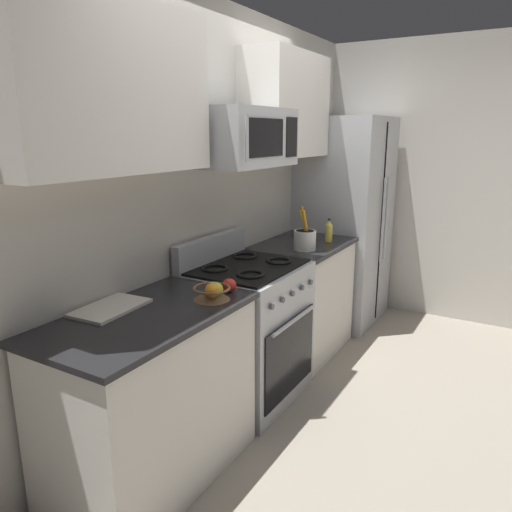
{
  "coord_description": "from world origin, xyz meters",
  "views": [
    {
      "loc": [
        -2.59,
        -0.87,
        1.76
      ],
      "look_at": [
        -0.11,
        0.59,
        1.03
      ],
      "focal_mm": 34.19,
      "sensor_mm": 36.0,
      "label": 1
    }
  ],
  "objects_px": {
    "utensil_crock": "(305,239)",
    "apple_loose": "(229,285)",
    "range_oven": "(248,331)",
    "microwave": "(243,137)",
    "cutting_board": "(110,308)",
    "refrigerator": "(344,221)",
    "fruit_basket": "(212,292)",
    "bottle_oil": "(329,231)"
  },
  "relations": [
    {
      "from": "fruit_basket",
      "to": "utensil_crock",
      "type": "bearing_deg",
      "value": 2.36
    },
    {
      "from": "microwave",
      "to": "fruit_basket",
      "type": "distance_m",
      "value": 1.01
    },
    {
      "from": "range_oven",
      "to": "refrigerator",
      "type": "bearing_deg",
      "value": -0.57
    },
    {
      "from": "range_oven",
      "to": "microwave",
      "type": "xyz_separation_m",
      "value": [
        -0.0,
        0.03,
        1.26
      ]
    },
    {
      "from": "fruit_basket",
      "to": "apple_loose",
      "type": "relative_size",
      "value": 2.53
    },
    {
      "from": "utensil_crock",
      "to": "bottle_oil",
      "type": "relative_size",
      "value": 1.75
    },
    {
      "from": "refrigerator",
      "to": "bottle_oil",
      "type": "relative_size",
      "value": 10.15
    },
    {
      "from": "refrigerator",
      "to": "fruit_basket",
      "type": "height_order",
      "value": "refrigerator"
    },
    {
      "from": "microwave",
      "to": "bottle_oil",
      "type": "distance_m",
      "value": 1.26
    },
    {
      "from": "microwave",
      "to": "cutting_board",
      "type": "bearing_deg",
      "value": 170.41
    },
    {
      "from": "bottle_oil",
      "to": "fruit_basket",
      "type": "bearing_deg",
      "value": -179.81
    },
    {
      "from": "cutting_board",
      "to": "utensil_crock",
      "type": "bearing_deg",
      "value": -10.53
    },
    {
      "from": "microwave",
      "to": "apple_loose",
      "type": "height_order",
      "value": "microwave"
    },
    {
      "from": "utensil_crock",
      "to": "fruit_basket",
      "type": "distance_m",
      "value": 1.27
    },
    {
      "from": "refrigerator",
      "to": "utensil_crock",
      "type": "height_order",
      "value": "refrigerator"
    },
    {
      "from": "microwave",
      "to": "bottle_oil",
      "type": "xyz_separation_m",
      "value": [
        1.0,
        -0.18,
        -0.74
      ]
    },
    {
      "from": "fruit_basket",
      "to": "cutting_board",
      "type": "distance_m",
      "value": 0.52
    },
    {
      "from": "refrigerator",
      "to": "fruit_basket",
      "type": "distance_m",
      "value": 2.36
    },
    {
      "from": "utensil_crock",
      "to": "apple_loose",
      "type": "relative_size",
      "value": 4.19
    },
    {
      "from": "microwave",
      "to": "cutting_board",
      "type": "xyz_separation_m",
      "value": [
        -0.99,
        0.17,
        -0.81
      ]
    },
    {
      "from": "refrigerator",
      "to": "fruit_basket",
      "type": "relative_size",
      "value": 9.59
    },
    {
      "from": "fruit_basket",
      "to": "bottle_oil",
      "type": "xyz_separation_m",
      "value": [
        1.62,
        0.01,
        0.04
      ]
    },
    {
      "from": "apple_loose",
      "to": "utensil_crock",
      "type": "bearing_deg",
      "value": 3.08
    },
    {
      "from": "refrigerator",
      "to": "apple_loose",
      "type": "height_order",
      "value": "refrigerator"
    },
    {
      "from": "microwave",
      "to": "fruit_basket",
      "type": "height_order",
      "value": "microwave"
    },
    {
      "from": "range_oven",
      "to": "fruit_basket",
      "type": "height_order",
      "value": "range_oven"
    },
    {
      "from": "fruit_basket",
      "to": "apple_loose",
      "type": "distance_m",
      "value": 0.15
    },
    {
      "from": "fruit_basket",
      "to": "bottle_oil",
      "type": "distance_m",
      "value": 1.62
    },
    {
      "from": "cutting_board",
      "to": "range_oven",
      "type": "bearing_deg",
      "value": -11.11
    },
    {
      "from": "fruit_basket",
      "to": "apple_loose",
      "type": "bearing_deg",
      "value": -3.03
    },
    {
      "from": "fruit_basket",
      "to": "apple_loose",
      "type": "height_order",
      "value": "fruit_basket"
    },
    {
      "from": "cutting_board",
      "to": "bottle_oil",
      "type": "height_order",
      "value": "bottle_oil"
    },
    {
      "from": "cutting_board",
      "to": "refrigerator",
      "type": "bearing_deg",
      "value": -4.45
    },
    {
      "from": "fruit_basket",
      "to": "refrigerator",
      "type": "bearing_deg",
      "value": 3.51
    },
    {
      "from": "refrigerator",
      "to": "fruit_basket",
      "type": "bearing_deg",
      "value": -176.49
    },
    {
      "from": "range_oven",
      "to": "microwave",
      "type": "height_order",
      "value": "microwave"
    },
    {
      "from": "utensil_crock",
      "to": "apple_loose",
      "type": "height_order",
      "value": "utensil_crock"
    },
    {
      "from": "refrigerator",
      "to": "microwave",
      "type": "distance_m",
      "value": 1.9
    },
    {
      "from": "cutting_board",
      "to": "fruit_basket",
      "type": "bearing_deg",
      "value": -43.8
    },
    {
      "from": "range_oven",
      "to": "fruit_basket",
      "type": "distance_m",
      "value": 0.8
    },
    {
      "from": "utensil_crock",
      "to": "fruit_basket",
      "type": "height_order",
      "value": "utensil_crock"
    },
    {
      "from": "microwave",
      "to": "utensil_crock",
      "type": "height_order",
      "value": "microwave"
    }
  ]
}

